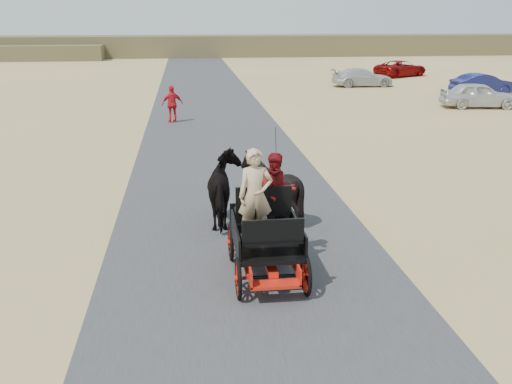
{
  "coord_description": "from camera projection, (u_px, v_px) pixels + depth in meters",
  "views": [
    {
      "loc": [
        -1.16,
        -7.85,
        4.91
      ],
      "look_at": [
        0.27,
        3.87,
        1.2
      ],
      "focal_mm": 40.0,
      "sensor_mm": 36.0,
      "label": 1
    }
  ],
  "objects": [
    {
      "name": "car_a",
      "position": [
        479.0,
        95.0,
        30.79
      ],
      "size": [
        4.21,
        2.2,
        1.37
      ],
      "primitive_type": "imported",
      "rotation": [
        0.0,
        0.0,
        1.42
      ],
      "color": "silver",
      "rests_on": "ground"
    },
    {
      "name": "car_b",
      "position": [
        483.0,
        84.0,
        35.76
      ],
      "size": [
        4.07,
        1.7,
        1.31
      ],
      "primitive_type": "imported",
      "rotation": [
        0.0,
        0.0,
        1.65
      ],
      "color": "navy",
      "rests_on": "ground"
    },
    {
      "name": "car_d",
      "position": [
        401.0,
        68.0,
        46.12
      ],
      "size": [
        5.06,
        4.02,
        1.28
      ],
      "primitive_type": "imported",
      "rotation": [
        0.0,
        0.0,
        2.05
      ],
      "color": "maroon",
      "rests_on": "ground"
    },
    {
      "name": "ground",
      "position": [
        269.0,
        337.0,
        9.04
      ],
      "size": [
        140.0,
        140.0,
        0.0
      ],
      "primitive_type": "plane",
      "color": "tan"
    },
    {
      "name": "horse_left",
      "position": [
        226.0,
        189.0,
        13.74
      ],
      "size": [
        0.91,
        2.01,
        1.7
      ],
      "primitive_type": "imported",
      "rotation": [
        0.0,
        0.0,
        3.14
      ],
      "color": "black",
      "rests_on": "ground"
    },
    {
      "name": "horse_right",
      "position": [
        271.0,
        188.0,
        13.87
      ],
      "size": [
        1.37,
        1.54,
        1.7
      ],
      "primitive_type": "imported",
      "rotation": [
        0.0,
        0.0,
        3.14
      ],
      "color": "black",
      "rests_on": "ground"
    },
    {
      "name": "driver_man",
      "position": [
        255.0,
        196.0,
        10.75
      ],
      "size": [
        0.66,
        0.43,
        1.8
      ],
      "primitive_type": "imported",
      "color": "tan",
      "rests_on": "carriage"
    },
    {
      "name": "passenger_woman",
      "position": [
        277.0,
        192.0,
        11.37
      ],
      "size": [
        0.77,
        0.6,
        1.58
      ],
      "primitive_type": "imported",
      "color": "#660C0F",
      "rests_on": "carriage"
    },
    {
      "name": "pedestrian",
      "position": [
        172.0,
        104.0,
        26.54
      ],
      "size": [
        1.09,
        0.71,
        1.73
      ],
      "primitive_type": "imported",
      "rotation": [
        0.0,
        0.0,
        3.46
      ],
      "color": "red",
      "rests_on": "ground"
    },
    {
      "name": "road",
      "position": [
        269.0,
        337.0,
        9.04
      ],
      "size": [
        6.0,
        140.0,
        0.01
      ],
      "primitive_type": "cube",
      "color": "#38383A",
      "rests_on": "ground"
    },
    {
      "name": "car_c",
      "position": [
        362.0,
        77.0,
        39.82
      ],
      "size": [
        4.25,
        1.74,
        1.23
      ],
      "primitive_type": "imported",
      "rotation": [
        0.0,
        0.0,
        1.57
      ],
      "color": "silver",
      "rests_on": "ground"
    },
    {
      "name": "ridge_far",
      "position": [
        194.0,
        46.0,
        67.39
      ],
      "size": [
        140.0,
        6.0,
        2.4
      ],
      "primitive_type": "cube",
      "color": "brown",
      "rests_on": "ground"
    },
    {
      "name": "carriage",
      "position": [
        266.0,
        257.0,
        11.11
      ],
      "size": [
        1.3,
        2.4,
        0.72
      ],
      "primitive_type": null,
      "color": "black",
      "rests_on": "ground"
    }
  ]
}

